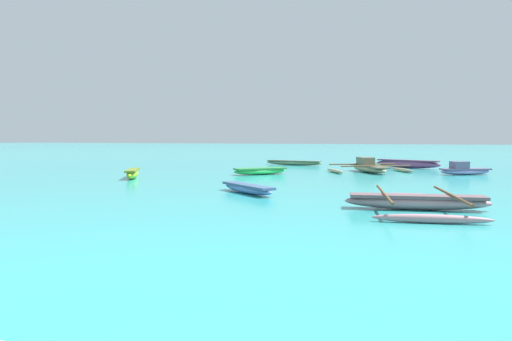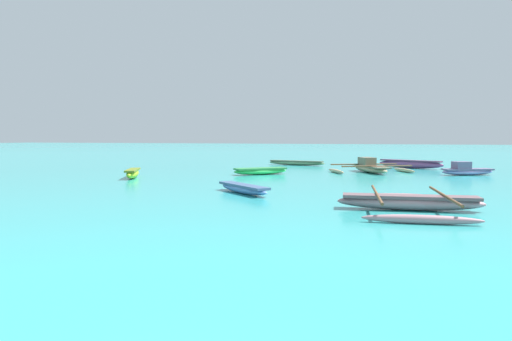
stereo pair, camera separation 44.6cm
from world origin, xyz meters
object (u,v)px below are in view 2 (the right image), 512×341
at_px(moored_boat_1, 410,164).
at_px(moored_boat_6, 133,173).
at_px(moored_boat_4, 466,170).
at_px(moored_boat_5, 296,163).
at_px(moored_boat_0, 243,188).
at_px(moored_boat_2, 370,168).
at_px(moored_boat_7, 260,171).
at_px(moored_boat_3, 410,202).

bearing_deg(moored_boat_1, moored_boat_6, -112.32).
xyz_separation_m(moored_boat_4, moored_boat_5, (-9.72, 5.01, -0.06)).
height_order(moored_boat_1, moored_boat_5, moored_boat_1).
relative_size(moored_boat_0, moored_boat_2, 0.55).
bearing_deg(moored_boat_5, moored_boat_7, -78.98).
bearing_deg(moored_boat_6, moored_boat_0, 35.83).
bearing_deg(moored_boat_0, moored_boat_7, 144.37).
bearing_deg(moored_boat_3, moored_boat_2, 91.68).
relative_size(moored_boat_5, moored_boat_6, 1.76).
height_order(moored_boat_1, moored_boat_2, moored_boat_2).
relative_size(moored_boat_1, moored_boat_3, 0.90).
bearing_deg(moored_boat_0, moored_boat_3, 20.43).
xyz_separation_m(moored_boat_5, moored_boat_7, (0.02, -7.84, 0.01)).
relative_size(moored_boat_0, moored_boat_5, 0.62).
bearing_deg(moored_boat_0, moored_boat_2, 113.38).
relative_size(moored_boat_4, moored_boat_7, 1.02).
xyz_separation_m(moored_boat_6, moored_boat_7, (4.91, 3.72, -0.04)).
distance_m(moored_boat_4, moored_boat_6, 16.01).
bearing_deg(moored_boat_3, moored_boat_6, 147.56).
height_order(moored_boat_0, moored_boat_4, moored_boat_4).
xyz_separation_m(moored_boat_2, moored_boat_6, (-9.98, -6.78, -0.03)).
distance_m(moored_boat_2, moored_boat_3, 12.56).
bearing_deg(moored_boat_5, moored_boat_1, 5.41).
distance_m(moored_boat_2, moored_boat_6, 12.06).
bearing_deg(moored_boat_4, moored_boat_2, 151.18).
distance_m(moored_boat_2, moored_boat_4, 4.63).
distance_m(moored_boat_0, moored_boat_2, 10.97).
bearing_deg(moored_boat_4, moored_boat_3, -128.51).
height_order(moored_boat_0, moored_boat_5, moored_boat_5).
distance_m(moored_boat_0, moored_boat_3, 5.58).
xyz_separation_m(moored_boat_4, moored_boat_7, (-9.70, -2.83, -0.05)).
height_order(moored_boat_2, moored_boat_6, moored_boat_2).
height_order(moored_boat_0, moored_boat_1, moored_boat_1).
xyz_separation_m(moored_boat_0, moored_boat_2, (3.30, 10.46, 0.09)).
bearing_deg(moored_boat_1, moored_boat_7, -109.29).
distance_m(moored_boat_3, moored_boat_6, 13.17).
bearing_deg(moored_boat_1, moored_boat_4, -33.63).
bearing_deg(moored_boat_5, moored_boat_3, -56.93).
distance_m(moored_boat_5, moored_boat_6, 12.55).
xyz_separation_m(moored_boat_1, moored_boat_5, (-7.13, 0.68, -0.09)).
distance_m(moored_boat_1, moored_boat_5, 7.16).
relative_size(moored_boat_1, moored_boat_4, 1.44).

